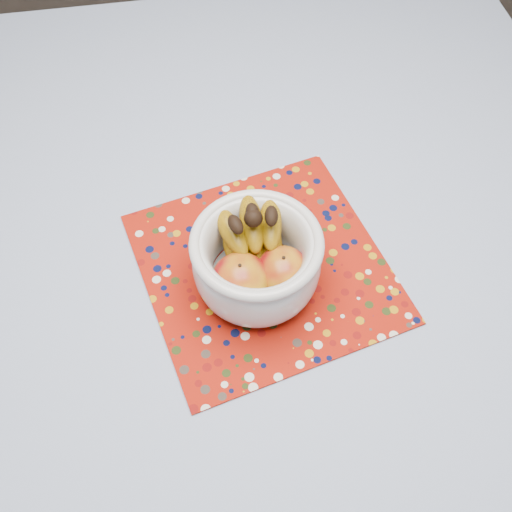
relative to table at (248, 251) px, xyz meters
name	(u,v)px	position (x,y,z in m)	size (l,w,h in m)	color
table	(248,251)	(0.00, 0.00, 0.00)	(1.20, 1.20, 0.75)	brown
tablecloth	(247,223)	(0.00, 0.00, 0.08)	(1.32, 1.32, 0.01)	#6376A6
placemat	(264,267)	(0.01, -0.10, 0.09)	(0.37, 0.37, 0.00)	maroon
fruit_bowl	(256,257)	(-0.01, -0.12, 0.16)	(0.19, 0.19, 0.15)	silver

